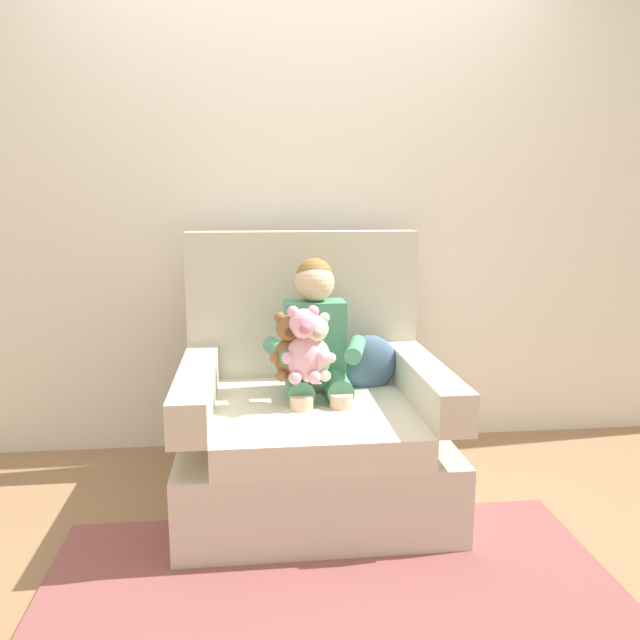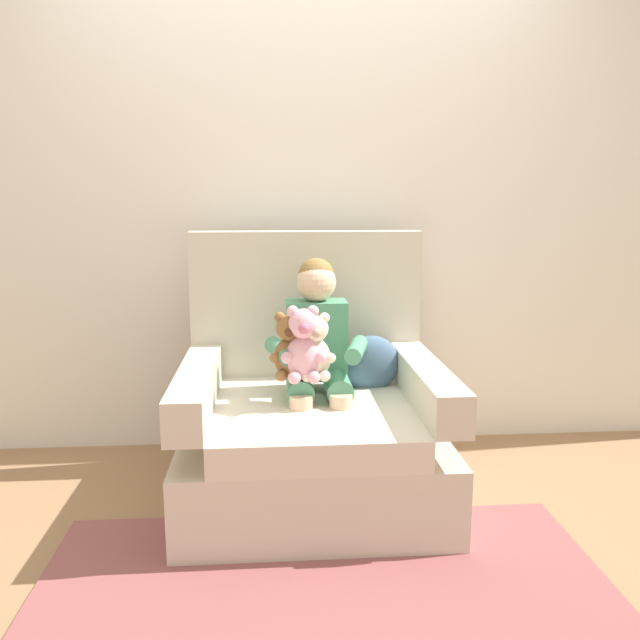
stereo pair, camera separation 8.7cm
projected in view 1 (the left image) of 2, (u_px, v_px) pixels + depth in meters
ground_plane at (312, 498)px, 2.73m from camera, size 8.00×8.00×0.00m
back_wall at (297, 192)px, 3.18m from camera, size 6.00×0.10×2.60m
floor_rug at (336, 611)px, 1.97m from camera, size 1.91×1.25×0.01m
armchair at (310, 421)px, 2.73m from camera, size 1.07×1.00×1.12m
seated_child at (316, 346)px, 2.70m from camera, size 0.45×0.39×0.82m
plush_brown at (289, 348)px, 2.55m from camera, size 0.16×0.13×0.27m
plush_cream at (315, 348)px, 2.54m from camera, size 0.16×0.13×0.27m
plush_pink at (304, 346)px, 2.52m from camera, size 0.18×0.15×0.31m
throw_pillow at (369, 364)px, 2.84m from camera, size 0.27×0.15×0.26m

